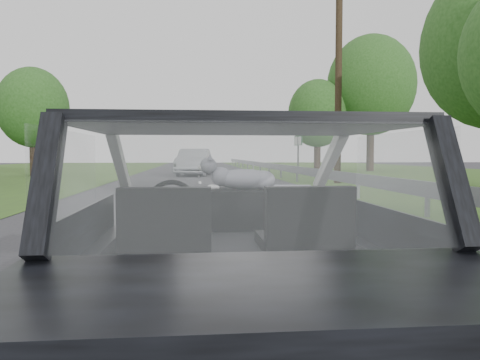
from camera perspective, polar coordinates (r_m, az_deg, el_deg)
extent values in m
plane|color=#434244|center=(3.21, -0.91, -20.15)|extent=(140.00, 140.00, 0.00)
cube|color=black|center=(2.99, -0.92, -7.30)|extent=(1.80, 4.00, 1.45)
cube|color=black|center=(3.59, -1.73, -3.54)|extent=(1.58, 0.45, 0.30)
cube|color=black|center=(2.68, -9.01, -5.22)|extent=(0.50, 0.72, 0.42)
cube|color=black|center=(2.75, 7.95, -4.99)|extent=(0.50, 0.72, 0.42)
torus|color=black|center=(3.29, -8.37, -2.96)|extent=(0.36, 0.36, 0.04)
ellipsoid|color=gray|center=(3.55, 0.55, 0.26)|extent=(0.61, 0.21, 0.27)
cube|color=gray|center=(13.73, 13.75, 0.17)|extent=(0.05, 90.00, 0.32)
imported|color=#9C9FA6|center=(28.37, -5.63, 2.19)|extent=(2.54, 5.10, 1.61)
cube|color=#1D6033|center=(29.53, 7.10, 2.99)|extent=(0.38, 0.95, 2.41)
cylinder|color=#4C3D2A|center=(21.22, 11.91, 11.87)|extent=(0.37, 0.37, 9.03)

